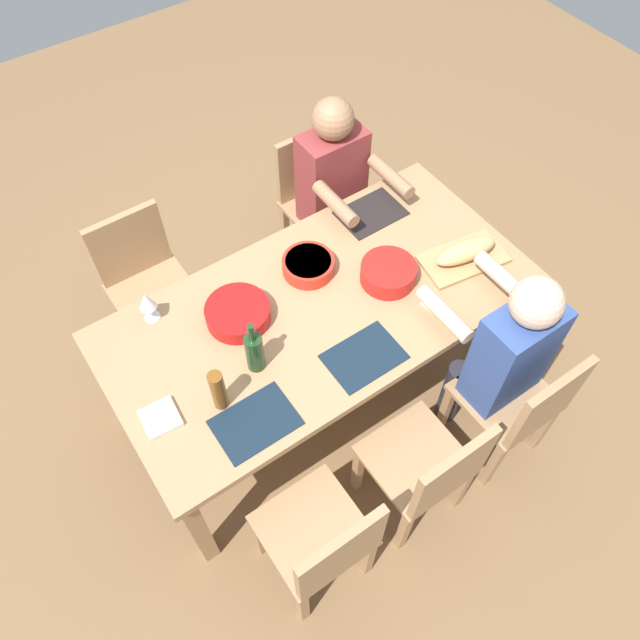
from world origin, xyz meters
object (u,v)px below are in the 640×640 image
at_px(dining_table, 320,316).
at_px(napkin_stack, 161,418).
at_px(cutting_board, 463,259).
at_px(wine_bottle, 254,351).
at_px(chair_far_left, 145,279).
at_px(serving_bowl_pasta, 308,265).
at_px(bread_loaf, 465,251).
at_px(diner_near_right, 503,351).
at_px(beer_bottle, 218,390).
at_px(diner_far_right, 336,186).
at_px(wine_glass, 147,302).
at_px(chair_near_right, 521,405).
at_px(serving_bowl_salad, 238,313).
at_px(serving_bowl_greens, 388,272).
at_px(chair_far_right, 317,196).
at_px(chair_near_left, 325,544).
at_px(chair_near_center, 429,470).

distance_m(dining_table, napkin_stack, 0.85).
height_order(cutting_board, wine_bottle, wine_bottle).
xyz_separation_m(chair_far_left, napkin_stack, (-0.30, -0.91, 0.27)).
relative_size(serving_bowl_pasta, bread_loaf, 0.76).
bearing_deg(napkin_stack, wine_bottle, 0.04).
distance_m(diner_near_right, chair_far_left, 1.80).
relative_size(diner_near_right, beer_bottle, 5.45).
height_order(diner_far_right, wine_bottle, diner_far_right).
distance_m(dining_table, wine_glass, 0.77).
bearing_deg(chair_near_right, cutting_board, 75.14).
height_order(chair_far_left, napkin_stack, chair_far_left).
relative_size(dining_table, chair_near_right, 2.29).
relative_size(wine_glass, napkin_stack, 1.19).
relative_size(serving_bowl_salad, wine_glass, 1.71).
bearing_deg(chair_near_right, diner_far_right, 90.00).
distance_m(diner_far_right, serving_bowl_greens, 0.71).
xyz_separation_m(cutting_board, wine_glass, (-1.35, 0.53, 0.11)).
relative_size(diner_far_right, cutting_board, 3.00).
bearing_deg(wine_glass, chair_far_right, 20.53).
bearing_deg(chair_far_right, serving_bowl_salad, -142.70).
bearing_deg(serving_bowl_salad, cutting_board, -16.53).
bearing_deg(chair_near_right, beer_bottle, 150.98).
bearing_deg(napkin_stack, serving_bowl_pasta, 18.47).
xyz_separation_m(chair_near_right, serving_bowl_salad, (-0.87, 0.96, 0.30)).
height_order(chair_far_right, chair_near_right, same).
xyz_separation_m(chair_near_left, serving_bowl_pasta, (0.61, 1.01, 0.30)).
height_order(chair_near_left, beer_bottle, beer_bottle).
distance_m(chair_near_right, wine_bottle, 1.22).
xyz_separation_m(cutting_board, napkin_stack, (-1.54, 0.06, 0.00)).
xyz_separation_m(serving_bowl_greens, serving_bowl_pasta, (-0.27, 0.25, -0.01)).
xyz_separation_m(bread_loaf, napkin_stack, (-1.54, 0.06, -0.05)).
height_order(chair_far_right, serving_bowl_pasta, chair_far_right).
xyz_separation_m(chair_far_right, serving_bowl_pasta, (-0.46, -0.61, 0.30)).
bearing_deg(serving_bowl_pasta, bread_loaf, -29.74).
distance_m(serving_bowl_salad, cutting_board, 1.09).
xyz_separation_m(dining_table, cutting_board, (0.71, -0.16, 0.09)).
xyz_separation_m(diner_far_right, cutting_board, (0.17, -0.79, 0.05)).
bearing_deg(chair_near_center, serving_bowl_salad, 109.32).
relative_size(chair_near_right, napkin_stack, 6.07).
xyz_separation_m(chair_near_right, serving_bowl_greens, (-0.19, 0.76, 0.31)).
distance_m(chair_far_left, wine_bottle, 0.99).
bearing_deg(wine_glass, chair_far_left, 76.15).
xyz_separation_m(diner_near_right, serving_bowl_pasta, (-0.46, 0.83, 0.08)).
bearing_deg(cutting_board, beer_bottle, -179.37).
bearing_deg(chair_near_right, diner_near_right, 90.00).
height_order(chair_far_right, cutting_board, chair_far_right).
bearing_deg(bread_loaf, chair_far_right, 100.00).
height_order(chair_far_right, wine_glass, wine_glass).
bearing_deg(bread_loaf, serving_bowl_salad, 163.47).
bearing_deg(chair_far_right, dining_table, -123.51).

